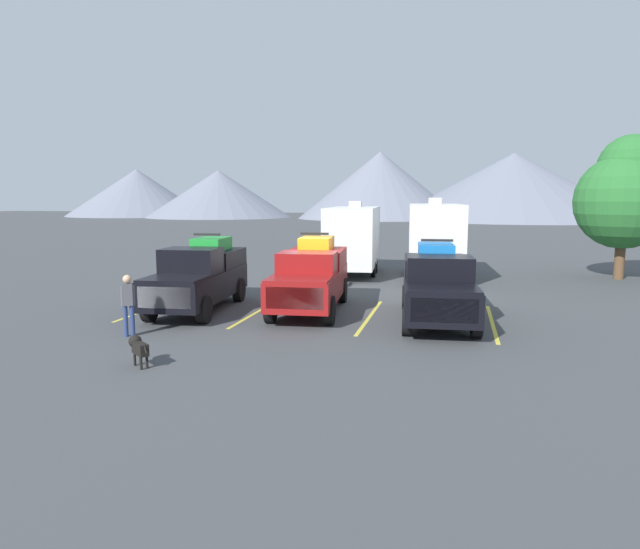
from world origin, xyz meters
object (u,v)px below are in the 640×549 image
(dog, at_px, (138,346))
(pickup_truck_a, at_px, (200,275))
(camper_trailer_b, at_px, (435,236))
(pickup_truck_b, at_px, (311,276))
(camper_trailer_a, at_px, (353,236))
(pickup_truck_c, at_px, (437,284))
(person_a, at_px, (128,301))

(dog, bearing_deg, pickup_truck_a, 103.17)
(pickup_truck_a, height_order, camper_trailer_b, camper_trailer_b)
(pickup_truck_b, relative_size, camper_trailer_a, 0.77)
(pickup_truck_c, xyz_separation_m, camper_trailer_b, (-0.46, 9.57, 0.87))
(pickup_truck_c, distance_m, person_a, 9.33)
(pickup_truck_a, bearing_deg, dog, -76.83)
(camper_trailer_b, distance_m, person_a, 15.87)
(camper_trailer_a, bearing_deg, dog, -97.14)
(pickup_truck_c, xyz_separation_m, dog, (-6.56, -6.62, -0.70))
(pickup_truck_c, bearing_deg, pickup_truck_b, 171.54)
(camper_trailer_a, xyz_separation_m, person_a, (-3.85, -14.10, -0.94))
(pickup_truck_a, xyz_separation_m, camper_trailer_b, (7.63, 9.69, 0.83))
(pickup_truck_a, bearing_deg, camper_trailer_b, 51.78)
(camper_trailer_a, bearing_deg, camper_trailer_b, -5.13)
(pickup_truck_c, bearing_deg, dog, -134.74)
(camper_trailer_b, distance_m, dog, 17.37)
(pickup_truck_a, xyz_separation_m, person_a, (-0.26, -4.05, -0.19))
(person_a, xyz_separation_m, dog, (1.78, -2.45, -0.54))
(pickup_truck_c, distance_m, camper_trailer_a, 10.92)
(pickup_truck_b, relative_size, dog, 8.14)
(camper_trailer_b, xyz_separation_m, person_a, (-7.88, -13.73, -1.02))
(pickup_truck_a, xyz_separation_m, pickup_truck_b, (3.79, 0.76, 0.00))
(pickup_truck_b, height_order, dog, pickup_truck_b)
(pickup_truck_b, xyz_separation_m, camper_trailer_a, (-0.20, 9.29, 0.74))
(pickup_truck_c, relative_size, camper_trailer_a, 0.78)
(pickup_truck_b, relative_size, camper_trailer_b, 0.76)
(pickup_truck_c, height_order, dog, pickup_truck_c)
(camper_trailer_b, bearing_deg, person_a, -119.86)
(pickup_truck_b, height_order, person_a, pickup_truck_b)
(pickup_truck_b, height_order, pickup_truck_c, pickup_truck_b)
(camper_trailer_a, bearing_deg, pickup_truck_a, -109.68)
(pickup_truck_c, bearing_deg, camper_trailer_a, 114.34)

